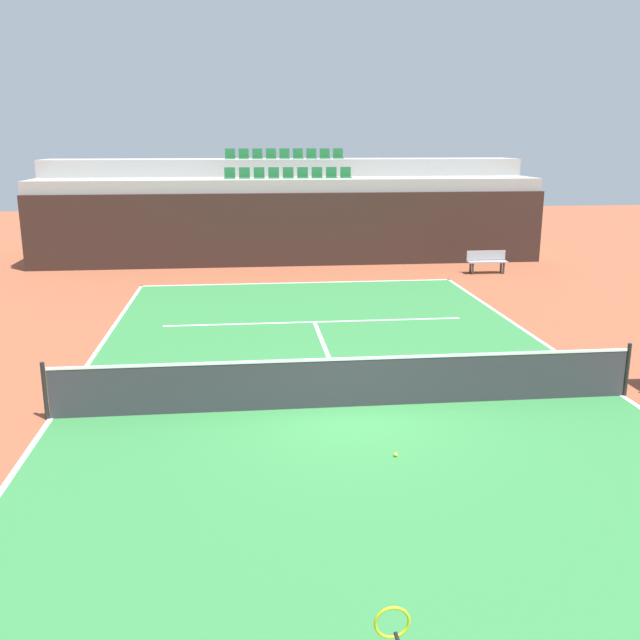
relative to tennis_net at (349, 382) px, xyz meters
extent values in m
plane|color=brown|center=(0.00, 0.00, -0.51)|extent=(80.00, 80.00, 0.00)
cube|color=#2D7238|center=(0.00, 0.00, -0.50)|extent=(11.00, 24.00, 0.01)
cube|color=white|center=(0.00, 11.95, -0.50)|extent=(11.00, 0.10, 0.00)
cube|color=white|center=(-5.45, 0.00, -0.50)|extent=(0.10, 24.00, 0.00)
cube|color=white|center=(5.45, 0.00, -0.50)|extent=(0.10, 24.00, 0.00)
cube|color=white|center=(0.00, 6.40, -0.50)|extent=(8.26, 0.10, 0.00)
cube|color=white|center=(0.00, 3.20, -0.50)|extent=(0.10, 6.40, 0.00)
cube|color=black|center=(0.00, 15.52, 0.94)|extent=(20.61, 0.30, 2.89)
cube|color=#9E9E99|center=(0.00, 16.87, 1.19)|extent=(20.61, 2.40, 3.39)
cube|color=#9E9E99|center=(0.00, 19.27, 1.55)|extent=(20.61, 2.40, 4.11)
cube|color=#1E6633|center=(-2.38, 16.87, 2.90)|extent=(0.44, 0.44, 0.04)
cube|color=#1E6633|center=(-2.38, 17.07, 3.12)|extent=(0.44, 0.04, 0.40)
cube|color=#1E6633|center=(-1.79, 16.87, 2.90)|extent=(0.44, 0.44, 0.04)
cube|color=#1E6633|center=(-1.79, 17.07, 3.12)|extent=(0.44, 0.04, 0.40)
cube|color=#1E6633|center=(-1.19, 16.87, 2.90)|extent=(0.44, 0.44, 0.04)
cube|color=#1E6633|center=(-1.19, 17.07, 3.12)|extent=(0.44, 0.04, 0.40)
cube|color=#1E6633|center=(-0.60, 16.87, 2.90)|extent=(0.44, 0.44, 0.04)
cube|color=#1E6633|center=(-0.60, 17.07, 3.12)|extent=(0.44, 0.04, 0.40)
cube|color=#1E6633|center=(0.00, 16.87, 2.90)|extent=(0.44, 0.44, 0.04)
cube|color=#1E6633|center=(0.00, 17.07, 3.12)|extent=(0.44, 0.04, 0.40)
cube|color=#1E6633|center=(0.60, 16.87, 2.90)|extent=(0.44, 0.44, 0.04)
cube|color=#1E6633|center=(0.60, 17.07, 3.12)|extent=(0.44, 0.04, 0.40)
cube|color=#1E6633|center=(1.19, 16.87, 2.90)|extent=(0.44, 0.44, 0.04)
cube|color=#1E6633|center=(1.19, 17.07, 3.12)|extent=(0.44, 0.04, 0.40)
cube|color=#1E6633|center=(1.79, 16.87, 2.90)|extent=(0.44, 0.44, 0.04)
cube|color=#1E6633|center=(1.79, 17.07, 3.12)|extent=(0.44, 0.04, 0.40)
cube|color=#1E6633|center=(2.38, 16.87, 2.90)|extent=(0.44, 0.44, 0.04)
cube|color=#1E6633|center=(2.38, 17.07, 3.12)|extent=(0.44, 0.04, 0.40)
cube|color=#1E6633|center=(-2.38, 19.27, 3.62)|extent=(0.44, 0.44, 0.04)
cube|color=#1E6633|center=(-2.38, 19.47, 3.84)|extent=(0.44, 0.04, 0.40)
cube|color=#1E6633|center=(-1.79, 19.27, 3.62)|extent=(0.44, 0.44, 0.04)
cube|color=#1E6633|center=(-1.79, 19.47, 3.84)|extent=(0.44, 0.04, 0.40)
cube|color=#1E6633|center=(-1.19, 19.27, 3.62)|extent=(0.44, 0.44, 0.04)
cube|color=#1E6633|center=(-1.19, 19.47, 3.84)|extent=(0.44, 0.04, 0.40)
cube|color=#1E6633|center=(-0.60, 19.27, 3.62)|extent=(0.44, 0.44, 0.04)
cube|color=#1E6633|center=(-0.60, 19.47, 3.84)|extent=(0.44, 0.04, 0.40)
cube|color=#1E6633|center=(0.00, 19.27, 3.62)|extent=(0.44, 0.44, 0.04)
cube|color=#1E6633|center=(0.00, 19.47, 3.84)|extent=(0.44, 0.04, 0.40)
cube|color=#1E6633|center=(0.60, 19.27, 3.62)|extent=(0.44, 0.44, 0.04)
cube|color=#1E6633|center=(0.60, 19.47, 3.84)|extent=(0.44, 0.04, 0.40)
cube|color=#1E6633|center=(1.19, 19.27, 3.62)|extent=(0.44, 0.44, 0.04)
cube|color=#1E6633|center=(1.19, 19.47, 3.84)|extent=(0.44, 0.04, 0.40)
cube|color=#1E6633|center=(1.79, 19.27, 3.62)|extent=(0.44, 0.44, 0.04)
cube|color=#1E6633|center=(1.79, 19.47, 3.84)|extent=(0.44, 0.04, 0.40)
cube|color=#1E6633|center=(2.38, 19.27, 3.62)|extent=(0.44, 0.44, 0.04)
cube|color=#1E6633|center=(2.38, 19.47, 3.84)|extent=(0.44, 0.04, 0.40)
cylinder|color=black|center=(-5.50, 0.00, 0.04)|extent=(0.08, 0.08, 1.07)
cylinder|color=black|center=(5.50, 0.00, 0.04)|extent=(0.08, 0.08, 1.07)
cube|color=#333338|center=(0.00, 0.00, -0.04)|extent=(10.90, 0.02, 0.92)
cube|color=white|center=(0.00, 0.00, 0.45)|extent=(10.90, 0.04, 0.05)
torus|color=#BFD819|center=(-0.84, -7.80, 0.83)|extent=(0.28, 0.02, 0.28)
cube|color=#99999E|center=(7.24, 13.04, -0.06)|extent=(1.50, 0.40, 0.05)
cube|color=#99999E|center=(7.24, 13.22, 0.16)|extent=(1.50, 0.04, 0.36)
cube|color=#2D2D33|center=(6.64, 12.90, -0.30)|extent=(0.06, 0.06, 0.42)
cube|color=#2D2D33|center=(7.84, 12.90, -0.30)|extent=(0.06, 0.06, 0.42)
cube|color=#2D2D33|center=(6.64, 13.18, -0.30)|extent=(0.06, 0.06, 0.42)
cube|color=#2D2D33|center=(7.84, 13.18, -0.30)|extent=(0.06, 0.06, 0.42)
sphere|color=#CCE033|center=(0.43, -2.22, -0.47)|extent=(0.07, 0.07, 0.07)
camera|label=1|loc=(-1.88, -12.28, 4.38)|focal=39.34mm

